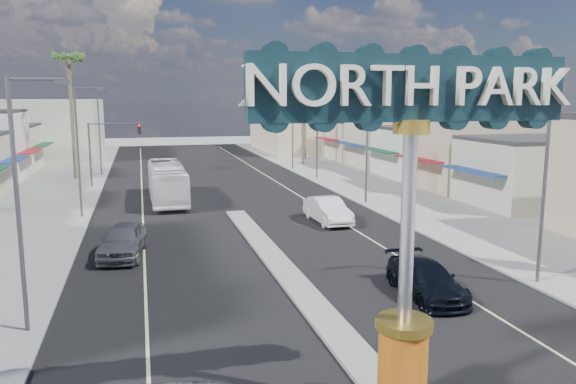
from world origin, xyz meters
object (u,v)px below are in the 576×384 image
palm_left_far (69,65)px  traffic_signal_left (110,141)px  gateway_sign (409,193)px  traffic_signal_right (300,138)px  suv_right (426,279)px  car_parked_right (328,210)px  streetlight_r_mid (365,140)px  streetlight_l_far (101,128)px  streetlight_r_far (291,126)px  city_bus (167,182)px  palm_right_mid (303,78)px  streetlight_r_near (542,173)px  palm_right_far (305,66)px  streetlight_l_mid (80,145)px  car_parked_left (123,240)px  streetlight_l_near (22,193)px

palm_left_far → traffic_signal_left: bearing=-57.6°
gateway_sign → traffic_signal_right: (9.18, 42.02, -1.65)m
suv_right → gateway_sign: bearing=-119.6°
traffic_signal_right → car_parked_right: 20.30m
traffic_signal_right → palm_left_far: bearing=164.9°
traffic_signal_right → streetlight_r_mid: streetlight_r_mid is taller
streetlight_l_far → streetlight_r_far: (20.87, 0.00, 0.00)m
palm_left_far → city_bus: palm_left_far is taller
palm_right_mid → streetlight_r_far: bearing=-122.7°
streetlight_r_near → palm_right_far: (4.57, 52.00, 7.32)m
car_parked_right → streetlight_r_mid: bearing=46.3°
traffic_signal_right → city_bus: size_ratio=0.53×
streetlight_l_far → palm_right_mid: palm_right_mid is taller
traffic_signal_right → streetlight_r_near: bearing=-87.9°
streetlight_r_mid → suv_right: (-5.47, -20.14, -4.33)m
traffic_signal_left → palm_left_far: (-3.82, 6.01, 7.22)m
palm_right_mid → car_parked_right: (-7.50, -31.67, -9.76)m
streetlight_r_far → palm_left_far: (-23.43, -2.00, 6.43)m
palm_right_mid → streetlight_l_mid: bearing=-132.0°
traffic_signal_right → streetlight_r_mid: bearing=-84.9°
car_parked_left → city_bus: (3.06, 15.80, 0.67)m
streetlight_l_far → palm_left_far: (-2.57, -2.00, 6.43)m
streetlight_r_far → palm_left_far: bearing=-175.1°
traffic_signal_left → streetlight_r_near: streetlight_r_near is taller
gateway_sign → palm_right_far: (15.00, 60.02, 6.46)m
traffic_signal_left → car_parked_right: bearing=-53.2°
gateway_sign → suv_right: gateway_sign is taller
traffic_signal_right → streetlight_l_near: size_ratio=0.67×
palm_left_far → palm_right_far: size_ratio=0.93×
streetlight_r_mid → streetlight_r_near: bearing=-90.0°
streetlight_l_far → streetlight_l_near: bearing=-90.0°
streetlight_r_far → streetlight_l_far: bearing=180.0°
city_bus → gateway_sign: bearing=-82.9°
streetlight_l_mid → car_parked_left: size_ratio=1.72×
palm_right_mid → palm_right_far: 6.57m
streetlight_l_near → suv_right: 15.99m
car_parked_left → streetlight_r_mid: bearing=38.7°
streetlight_l_mid → car_parked_left: bearing=-75.0°
streetlight_l_near → palm_right_far: palm_right_far is taller
palm_right_far → city_bus: (-19.50, -26.91, -10.82)m
streetlight_r_far → suv_right: bearing=-97.4°
palm_left_far → car_parked_right: size_ratio=2.55×
suv_right → car_parked_right: bearing=90.5°
suv_right → streetlight_r_near: bearing=4.1°
streetlight_r_near → streetlight_l_mid: bearing=136.2°
streetlight_l_far → suv_right: streetlight_l_far is taller
traffic_signal_left → suv_right: (14.15, -34.14, -3.54)m
traffic_signal_left → palm_left_far: size_ratio=0.46×
car_parked_left → car_parked_right: (13.06, 5.04, -0.04)m
traffic_signal_left → streetlight_r_mid: 24.11m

